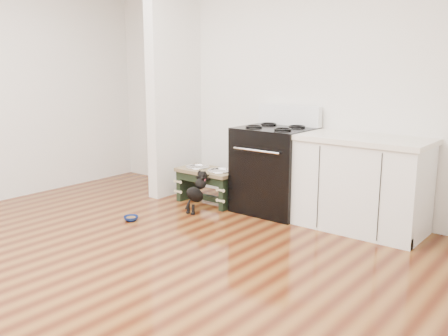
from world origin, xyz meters
The scene contains 8 objects.
ground centered at (0.00, 0.00, 0.00)m, with size 5.00×5.00×0.00m, color #441B0C.
room_shell centered at (0.00, 0.00, 1.62)m, with size 5.00×5.00×5.00m.
partition_wall centered at (-1.18, 2.10, 1.35)m, with size 0.15×0.80×2.70m, color silver.
oven_range centered at (0.25, 2.16, 0.48)m, with size 0.76×0.69×1.14m.
cabinet_run centered at (1.23, 2.18, 0.45)m, with size 1.24×0.64×0.91m.
dog_feeder centered at (-0.51, 1.95, 0.28)m, with size 0.73×0.39×0.42m.
puppy centered at (-0.38, 1.61, 0.24)m, with size 0.13×0.37×0.44m.
floor_bowl centered at (-0.71, 0.95, 0.02)m, with size 0.20×0.20×0.05m.
Camera 1 is at (3.11, -2.29, 1.59)m, focal length 40.00 mm.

